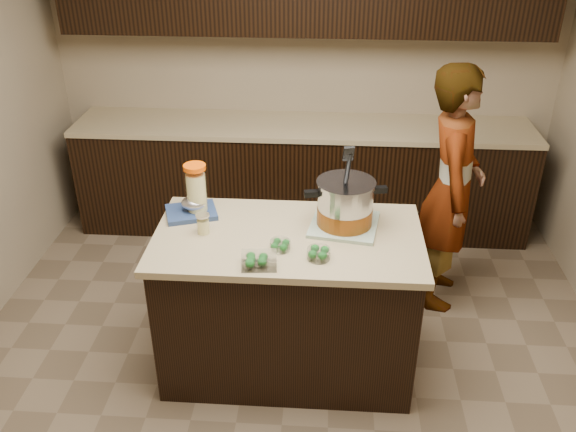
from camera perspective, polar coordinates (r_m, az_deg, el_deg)
name	(u,v)px	position (r m, az deg, el deg)	size (l,w,h in m)	color
ground_plane	(288,361)	(3.84, 0.00, -13.43)	(4.00, 4.00, 0.00)	brown
room_shell	(288,89)	(2.96, 0.00, 11.83)	(4.04, 4.04, 2.72)	tan
back_cabinets	(303,118)	(4.85, 1.42, 9.19)	(3.60, 0.63, 2.33)	black
island	(288,302)	(3.55, 0.00, -8.04)	(1.46, 0.81, 0.90)	black
dish_towel	(344,224)	(3.39, 5.27, -0.78)	(0.36, 0.36, 0.02)	#598460
stock_pot	(345,206)	(3.34, 5.36, 0.96)	(0.45, 0.38, 0.46)	#B7B7BC
lemonade_pitcher	(197,192)	(3.48, -8.56, 2.24)	(0.16, 0.16, 0.30)	#E5DB8C
mason_jar	(203,224)	(3.32, -7.95, -0.76)	(0.09, 0.09, 0.12)	#E5DB8C
broccoli_tub_left	(280,246)	(3.16, -0.73, -2.78)	(0.13, 0.13, 0.05)	silver
broccoli_tub_right	(319,254)	(3.09, 2.88, -3.58)	(0.15, 0.15, 0.06)	silver
broccoli_tub_rect	(259,261)	(3.03, -2.73, -4.24)	(0.19, 0.14, 0.06)	silver
blue_tray	(192,209)	(3.52, -8.94, 0.67)	(0.34, 0.30, 0.11)	navy
person	(451,190)	(4.08, 15.03, 2.39)	(0.60, 0.40, 1.66)	gray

